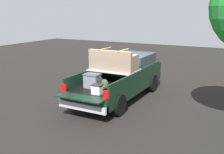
% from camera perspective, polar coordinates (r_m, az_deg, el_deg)
% --- Properties ---
extents(ground_plane, '(40.00, 40.00, 0.00)m').
position_cam_1_polar(ground_plane, '(11.87, 1.38, -4.56)').
color(ground_plane, black).
extents(pickup_truck, '(6.05, 2.06, 2.23)m').
position_cam_1_polar(pickup_truck, '(11.91, 2.15, 0.22)').
color(pickup_truck, black).
rests_on(pickup_truck, ground_plane).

